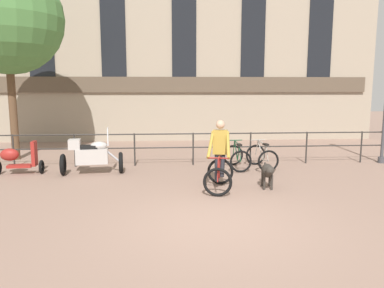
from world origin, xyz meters
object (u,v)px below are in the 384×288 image
Objects in this scene: parked_bicycle_near_lamp at (237,157)px; parked_scooter at (18,159)px; cyclist_with_bike at (220,158)px; parked_motorcycle at (91,155)px; parked_bicycle_mid_left at (262,157)px; dog at (268,171)px.

parked_bicycle_near_lamp is 0.87× the size of parked_scooter.
cyclist_with_bike is 3.92m from parked_motorcycle.
parked_bicycle_near_lamp is at bearing -7.18° from parked_bicycle_mid_left.
parked_scooter is (-6.78, 2.06, 0.01)m from dog.
parked_bicycle_near_lamp is (-0.32, 2.33, -0.09)m from dog.
parked_bicycle_mid_left is 0.91× the size of parked_scooter.
cyclist_with_bike is 0.94× the size of parked_motorcycle.
dog is 2.35m from parked_bicycle_near_lamp.
parked_bicycle_mid_left is (1.65, 2.22, -0.41)m from cyclist_with_bike.
parked_bicycle_near_lamp is 0.96× the size of parked_bicycle_mid_left.
cyclist_with_bike reaches higher than parked_scooter.
parked_bicycle_near_lamp is 0.78m from parked_bicycle_mid_left.
parked_motorcycle reaches higher than parked_bicycle_mid_left.
parked_motorcycle reaches higher than dog.
dog is 0.54× the size of parked_motorcycle.
cyclist_with_bike is 1.44× the size of parked_bicycle_mid_left.
parked_bicycle_near_lamp is at bearing 104.78° from dog.
parked_motorcycle is (-3.47, 1.82, -0.20)m from cyclist_with_bike.
parked_bicycle_near_lamp is at bearing 80.40° from cyclist_with_bike.
dog is 5.04m from parked_motorcycle.
dog is at bearing 71.67° from parked_bicycle_mid_left.
parked_scooter is (-2.12, 0.14, -0.10)m from parked_motorcycle.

